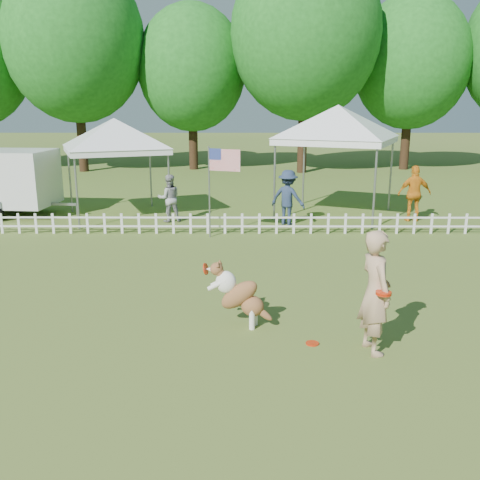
{
  "coord_description": "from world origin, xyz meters",
  "views": [
    {
      "loc": [
        -0.27,
        -8.13,
        3.72
      ],
      "look_at": [
        -0.3,
        2.0,
        1.1
      ],
      "focal_mm": 40.0,
      "sensor_mm": 36.0,
      "label": 1
    }
  ],
  "objects_px": {
    "dog": "(240,295)",
    "spectator_c": "(414,193)",
    "handler": "(375,292)",
    "frisbee_on_turf": "(312,343)",
    "spectator_a": "(169,198)",
    "canopy_tent_left": "(117,169)",
    "flag_pole": "(209,193)",
    "spectator_b": "(288,198)",
    "canopy_tent_right": "(336,162)"
  },
  "relations": [
    {
      "from": "frisbee_on_turf",
      "to": "spectator_c",
      "type": "distance_m",
      "value": 10.13
    },
    {
      "from": "dog",
      "to": "frisbee_on_turf",
      "type": "height_order",
      "value": "dog"
    },
    {
      "from": "dog",
      "to": "flag_pole",
      "type": "bearing_deg",
      "value": 112.9
    },
    {
      "from": "frisbee_on_turf",
      "to": "spectator_c",
      "type": "height_order",
      "value": "spectator_c"
    },
    {
      "from": "flag_pole",
      "to": "canopy_tent_right",
      "type": "bearing_deg",
      "value": 57.98
    },
    {
      "from": "canopy_tent_left",
      "to": "canopy_tent_right",
      "type": "relative_size",
      "value": 0.89
    },
    {
      "from": "spectator_c",
      "to": "canopy_tent_left",
      "type": "bearing_deg",
      "value": -4.94
    },
    {
      "from": "handler",
      "to": "flag_pole",
      "type": "distance_m",
      "value": 7.75
    },
    {
      "from": "handler",
      "to": "spectator_b",
      "type": "distance_m",
      "value": 8.8
    },
    {
      "from": "handler",
      "to": "spectator_a",
      "type": "bearing_deg",
      "value": 12.05
    },
    {
      "from": "frisbee_on_turf",
      "to": "spectator_a",
      "type": "relative_size",
      "value": 0.14
    },
    {
      "from": "canopy_tent_left",
      "to": "frisbee_on_turf",
      "type": "bearing_deg",
      "value": -83.1
    },
    {
      "from": "handler",
      "to": "spectator_a",
      "type": "xyz_separation_m",
      "value": [
        -4.31,
        9.2,
        -0.2
      ]
    },
    {
      "from": "frisbee_on_turf",
      "to": "canopy_tent_left",
      "type": "height_order",
      "value": "canopy_tent_left"
    },
    {
      "from": "frisbee_on_turf",
      "to": "flag_pole",
      "type": "relative_size",
      "value": 0.08
    },
    {
      "from": "canopy_tent_left",
      "to": "spectator_b",
      "type": "xyz_separation_m",
      "value": [
        5.54,
        -1.2,
        -0.72
      ]
    },
    {
      "from": "canopy_tent_left",
      "to": "handler",
      "type": "bearing_deg",
      "value": -79.83
    },
    {
      "from": "handler",
      "to": "dog",
      "type": "height_order",
      "value": "handler"
    },
    {
      "from": "dog",
      "to": "spectator_a",
      "type": "bearing_deg",
      "value": 120.35
    },
    {
      "from": "canopy_tent_left",
      "to": "flag_pole",
      "type": "relative_size",
      "value": 1.24
    },
    {
      "from": "handler",
      "to": "frisbee_on_turf",
      "type": "xyz_separation_m",
      "value": [
        -0.88,
        0.23,
        -0.95
      ]
    },
    {
      "from": "canopy_tent_left",
      "to": "canopy_tent_right",
      "type": "height_order",
      "value": "canopy_tent_right"
    },
    {
      "from": "canopy_tent_right",
      "to": "spectator_c",
      "type": "distance_m",
      "value": 2.72
    },
    {
      "from": "handler",
      "to": "dog",
      "type": "distance_m",
      "value": 2.28
    },
    {
      "from": "canopy_tent_right",
      "to": "spectator_b",
      "type": "distance_m",
      "value": 2.47
    },
    {
      "from": "handler",
      "to": "canopy_tent_right",
      "type": "distance_m",
      "value": 10.41
    },
    {
      "from": "handler",
      "to": "canopy_tent_left",
      "type": "bearing_deg",
      "value": 18.42
    },
    {
      "from": "canopy_tent_left",
      "to": "spectator_a",
      "type": "bearing_deg",
      "value": -44.93
    },
    {
      "from": "spectator_a",
      "to": "spectator_c",
      "type": "xyz_separation_m",
      "value": [
        7.82,
        0.12,
        0.14
      ]
    },
    {
      "from": "dog",
      "to": "canopy_tent_left",
      "type": "height_order",
      "value": "canopy_tent_left"
    },
    {
      "from": "spectator_b",
      "to": "spectator_c",
      "type": "distance_m",
      "value": 4.12
    },
    {
      "from": "canopy_tent_left",
      "to": "flag_pole",
      "type": "xyz_separation_m",
      "value": [
        3.21,
        -2.81,
        -0.3
      ]
    },
    {
      "from": "flag_pole",
      "to": "spectator_c",
      "type": "relative_size",
      "value": 1.43
    },
    {
      "from": "handler",
      "to": "canopy_tent_right",
      "type": "bearing_deg",
      "value": -19.34
    },
    {
      "from": "dog",
      "to": "spectator_c",
      "type": "bearing_deg",
      "value": 71.35
    },
    {
      "from": "canopy_tent_right",
      "to": "flag_pole",
      "type": "xyz_separation_m",
      "value": [
        -4.04,
        -3.14,
        -0.51
      ]
    },
    {
      "from": "spectator_a",
      "to": "spectator_b",
      "type": "height_order",
      "value": "spectator_b"
    },
    {
      "from": "flag_pole",
      "to": "spectator_c",
      "type": "bearing_deg",
      "value": 38.65
    },
    {
      "from": "dog",
      "to": "frisbee_on_turf",
      "type": "distance_m",
      "value": 1.46
    },
    {
      "from": "canopy_tent_right",
      "to": "spectator_a",
      "type": "distance_m",
      "value": 5.65
    },
    {
      "from": "dog",
      "to": "spectator_a",
      "type": "relative_size",
      "value": 0.73
    },
    {
      "from": "spectator_a",
      "to": "spectator_b",
      "type": "bearing_deg",
      "value": 159.3
    },
    {
      "from": "canopy_tent_left",
      "to": "spectator_a",
      "type": "relative_size",
      "value": 2.08
    },
    {
      "from": "dog",
      "to": "handler",
      "type": "bearing_deg",
      "value": -10.47
    },
    {
      "from": "flag_pole",
      "to": "spectator_a",
      "type": "relative_size",
      "value": 1.68
    },
    {
      "from": "handler",
      "to": "spectator_c",
      "type": "bearing_deg",
      "value": -33.69
    },
    {
      "from": "frisbee_on_turf",
      "to": "spectator_c",
      "type": "xyz_separation_m",
      "value": [
        4.4,
        9.09,
        0.88
      ]
    },
    {
      "from": "canopy_tent_right",
      "to": "spectator_b",
      "type": "height_order",
      "value": "canopy_tent_right"
    },
    {
      "from": "spectator_b",
      "to": "canopy_tent_right",
      "type": "bearing_deg",
      "value": -109.47
    },
    {
      "from": "dog",
      "to": "spectator_c",
      "type": "height_order",
      "value": "spectator_c"
    }
  ]
}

